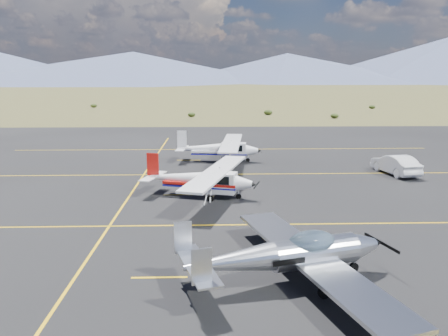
% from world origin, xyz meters
% --- Properties ---
extents(ground, '(1600.00, 1600.00, 0.00)m').
position_xyz_m(ground, '(0.00, 0.00, 0.00)').
color(ground, '#383D1C').
rests_on(ground, ground).
extents(apron, '(72.00, 72.00, 0.02)m').
position_xyz_m(apron, '(0.00, 7.00, 0.00)').
color(apron, black).
rests_on(apron, ground).
extents(aircraft_low_wing, '(7.37, 10.02, 2.18)m').
position_xyz_m(aircraft_low_wing, '(1.62, -4.02, 1.04)').
color(aircraft_low_wing, silver).
rests_on(aircraft_low_wing, apron).
extents(aircraft_cessna, '(6.57, 9.74, 2.48)m').
position_xyz_m(aircraft_cessna, '(-1.75, 7.11, 1.10)').
color(aircraft_cessna, white).
rests_on(aircraft_cessna, apron).
extents(aircraft_plain, '(6.14, 10.19, 2.57)m').
position_xyz_m(aircraft_plain, '(-0.42, 17.77, 1.14)').
color(aircraft_plain, white).
rests_on(aircraft_plain, apron).
extents(sedan, '(2.28, 4.56, 1.44)m').
position_xyz_m(sedan, '(12.27, 12.67, 0.73)').
color(sedan, silver).
rests_on(sedan, apron).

